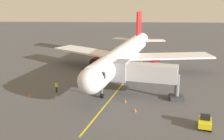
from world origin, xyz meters
TOP-DOWN VIEW (x-y plane):
  - ground_plane at (0.00, 0.00)m, footprint 220.00×220.00m
  - apron_lead_in_line at (-0.06, 8.87)m, footprint 9.59×38.95m
  - airplane at (-0.12, 2.60)m, footprint 33.84×39.91m
  - jet_bridge at (-2.70, 14.82)m, footprint 11.49×5.25m
  - ground_crew_marshaller at (10.70, 13.72)m, footprint 0.46×0.38m
  - tug_near_nose at (-9.87, 25.40)m, footprint 2.06×2.61m
  - safety_cone_nose_left at (14.31, 16.07)m, footprint 0.32×0.32m
  - safety_cone_nose_right at (-0.47, 17.79)m, footprint 0.32×0.32m
  - safety_cone_wing_port at (-1.80, 21.07)m, footprint 0.32×0.32m

SIDE VIEW (x-z plane):
  - ground_plane at x=0.00m, z-range 0.00..0.00m
  - apron_lead_in_line at x=-0.06m, z-range 0.00..0.01m
  - safety_cone_nose_left at x=14.31m, z-range 0.00..0.55m
  - safety_cone_nose_right at x=-0.47m, z-range 0.00..0.55m
  - safety_cone_wing_port at x=-1.80m, z-range 0.00..0.55m
  - tug_near_nose at x=-9.87m, z-range -0.05..1.45m
  - ground_crew_marshaller at x=10.70m, z-range 0.03..1.74m
  - jet_bridge at x=-2.70m, z-range 1.06..6.46m
  - airplane at x=-0.12m, z-range -1.75..9.75m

